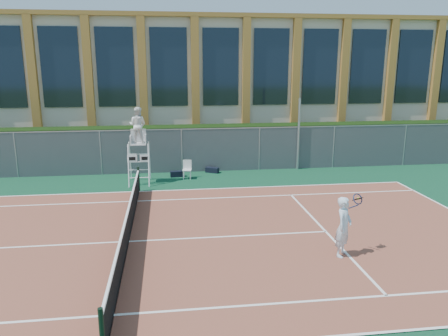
{
  "coord_description": "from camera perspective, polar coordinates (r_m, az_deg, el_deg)",
  "views": [
    {
      "loc": [
        1.32,
        -12.96,
        5.46
      ],
      "look_at": [
        3.4,
        3.0,
        1.57
      ],
      "focal_mm": 35.0,
      "sensor_mm": 36.0,
      "label": 1
    }
  ],
  "objects": [
    {
      "name": "tennis_court",
      "position": [
        14.11,
        -12.37,
        -9.4
      ],
      "size": [
        23.77,
        10.97,
        0.02
      ],
      "primitive_type": "cube",
      "color": "brown",
      "rests_on": "apron"
    },
    {
      "name": "plastic_chair",
      "position": [
        21.09,
        -4.84,
        0.04
      ],
      "size": [
        0.46,
        0.46,
        0.89
      ],
      "color": "silver",
      "rests_on": "apron"
    },
    {
      "name": "apron",
      "position": [
        15.04,
        -12.06,
        -7.97
      ],
      "size": [
        36.0,
        20.0,
        0.01
      ],
      "primitive_type": "cube",
      "color": "#0C3827",
      "rests_on": "ground"
    },
    {
      "name": "fence",
      "position": [
        22.23,
        -10.68,
        2.05
      ],
      "size": [
        40.0,
        0.06,
        2.2
      ],
      "primitive_type": null,
      "color": "#595E60",
      "rests_on": "ground"
    },
    {
      "name": "umpire_chair",
      "position": [
        20.25,
        -11.2,
        5.24
      ],
      "size": [
        1.0,
        1.53,
        3.57
      ],
      "color": "white",
      "rests_on": "ground"
    },
    {
      "name": "sports_bag_near",
      "position": [
        21.51,
        -6.14,
        -0.76
      ],
      "size": [
        0.68,
        0.32,
        0.28
      ],
      "primitive_type": "cube",
      "rotation": [
        0.0,
        0.0,
        0.08
      ],
      "color": "black",
      "rests_on": "apron"
    },
    {
      "name": "steel_pole",
      "position": [
        22.96,
        9.71,
        4.36
      ],
      "size": [
        0.12,
        0.12,
        3.7
      ],
      "primitive_type": "cylinder",
      "color": "#9EA0A5",
      "rests_on": "ground"
    },
    {
      "name": "building",
      "position": [
        30.96,
        -10.04,
        10.96
      ],
      "size": [
        45.0,
        10.6,
        8.22
      ],
      "color": "beige",
      "rests_on": "ground"
    },
    {
      "name": "ground",
      "position": [
        14.12,
        -12.37,
        -9.47
      ],
      "size": [
        120.0,
        120.0,
        0.0
      ],
      "primitive_type": "plane",
      "color": "#233814"
    },
    {
      "name": "sports_bag_far",
      "position": [
        22.21,
        -1.55,
        -0.26
      ],
      "size": [
        0.71,
        0.56,
        0.26
      ],
      "primitive_type": "cube",
      "rotation": [
        0.0,
        0.0,
        -0.5
      ],
      "color": "black",
      "rests_on": "apron"
    },
    {
      "name": "tennis_player",
      "position": [
        12.99,
        15.37,
        -7.39
      ],
      "size": [
        1.03,
        0.83,
        1.77
      ],
      "color": "silver",
      "rests_on": "tennis_court"
    },
    {
      "name": "hedge",
      "position": [
        23.4,
        -10.53,
        2.63
      ],
      "size": [
        40.0,
        1.4,
        2.2
      ],
      "primitive_type": "cube",
      "color": "black",
      "rests_on": "ground"
    },
    {
      "name": "tennis_net",
      "position": [
        13.92,
        -12.48,
        -7.44
      ],
      "size": [
        0.1,
        11.3,
        1.1
      ],
      "color": "black",
      "rests_on": "ground"
    }
  ]
}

